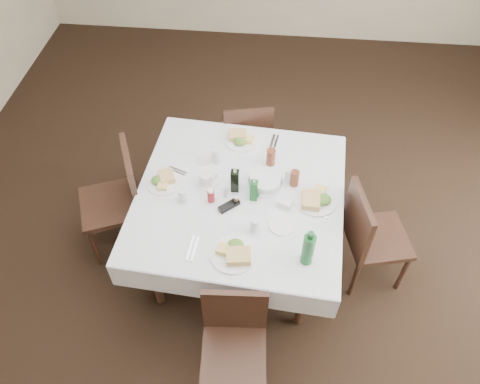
{
  "coord_description": "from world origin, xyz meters",
  "views": [
    {
      "loc": [
        0.01,
        -2.1,
        3.3
      ],
      "look_at": [
        -0.2,
        0.04,
        0.8
      ],
      "focal_mm": 35.0,
      "sensor_mm": 36.0,
      "label": 1
    }
  ],
  "objects_px": {
    "green_bottle": "(308,249)",
    "water_s": "(255,225)",
    "ketchup_bottle": "(211,196)",
    "coffee_mug": "(206,180)",
    "chair_south": "(234,336)",
    "chair_east": "(368,233)",
    "water_w": "(183,196)",
    "oil_cruet_green": "(254,190)",
    "chair_north": "(247,136)",
    "oil_cruet_dark": "(235,180)",
    "water_n": "(217,156)",
    "bread_basket": "(265,182)",
    "dining_table": "(240,200)",
    "water_e": "(290,176)",
    "chair_west": "(121,195)"
  },
  "relations": [
    {
      "from": "chair_south",
      "to": "oil_cruet_green",
      "type": "bearing_deg",
      "value": 87.36
    },
    {
      "from": "chair_east",
      "to": "water_e",
      "type": "height_order",
      "value": "chair_east"
    },
    {
      "from": "water_n",
      "to": "oil_cruet_dark",
      "type": "xyz_separation_m",
      "value": [
        0.17,
        -0.26,
        0.04
      ]
    },
    {
      "from": "green_bottle",
      "to": "water_s",
      "type": "bearing_deg",
      "value": 149.36
    },
    {
      "from": "water_w",
      "to": "ketchup_bottle",
      "type": "height_order",
      "value": "water_w"
    },
    {
      "from": "dining_table",
      "to": "ketchup_bottle",
      "type": "height_order",
      "value": "ketchup_bottle"
    },
    {
      "from": "water_w",
      "to": "coffee_mug",
      "type": "xyz_separation_m",
      "value": [
        0.14,
        0.17,
        -0.01
      ]
    },
    {
      "from": "oil_cruet_green",
      "to": "green_bottle",
      "type": "relative_size",
      "value": 0.73
    },
    {
      "from": "chair_west",
      "to": "coffee_mug",
      "type": "xyz_separation_m",
      "value": [
        0.69,
        -0.01,
        0.26
      ]
    },
    {
      "from": "green_bottle",
      "to": "oil_cruet_dark",
      "type": "bearing_deg",
      "value": 132.8
    },
    {
      "from": "water_s",
      "to": "bread_basket",
      "type": "height_order",
      "value": "water_s"
    },
    {
      "from": "oil_cruet_dark",
      "to": "water_s",
      "type": "bearing_deg",
      "value": -64.06
    },
    {
      "from": "chair_south",
      "to": "chair_east",
      "type": "height_order",
      "value": "chair_east"
    },
    {
      "from": "water_e",
      "to": "coffee_mug",
      "type": "distance_m",
      "value": 0.6
    },
    {
      "from": "chair_south",
      "to": "water_n",
      "type": "xyz_separation_m",
      "value": [
        -0.27,
        1.24,
        0.34
      ]
    },
    {
      "from": "chair_north",
      "to": "water_e",
      "type": "bearing_deg",
      "value": -63.26
    },
    {
      "from": "water_n",
      "to": "bread_basket",
      "type": "relative_size",
      "value": 0.53
    },
    {
      "from": "dining_table",
      "to": "chair_south",
      "type": "relative_size",
      "value": 1.84
    },
    {
      "from": "green_bottle",
      "to": "chair_south",
      "type": "bearing_deg",
      "value": -134.43
    },
    {
      "from": "chair_east",
      "to": "water_w",
      "type": "bearing_deg",
      "value": -179.07
    },
    {
      "from": "chair_north",
      "to": "chair_west",
      "type": "height_order",
      "value": "chair_west"
    },
    {
      "from": "bread_basket",
      "to": "chair_north",
      "type": "bearing_deg",
      "value": 103.98
    },
    {
      "from": "bread_basket",
      "to": "coffee_mug",
      "type": "distance_m",
      "value": 0.42
    },
    {
      "from": "oil_cruet_green",
      "to": "dining_table",
      "type": "bearing_deg",
      "value": 162.12
    },
    {
      "from": "chair_north",
      "to": "chair_west",
      "type": "xyz_separation_m",
      "value": [
        -0.91,
        -0.82,
        0.05
      ]
    },
    {
      "from": "water_n",
      "to": "water_e",
      "type": "height_order",
      "value": "water_n"
    },
    {
      "from": "water_w",
      "to": "oil_cruet_green",
      "type": "xyz_separation_m",
      "value": [
        0.49,
        0.07,
        0.04
      ]
    },
    {
      "from": "chair_east",
      "to": "oil_cruet_green",
      "type": "height_order",
      "value": "oil_cruet_green"
    },
    {
      "from": "chair_south",
      "to": "oil_cruet_dark",
      "type": "height_order",
      "value": "oil_cruet_dark"
    },
    {
      "from": "oil_cruet_dark",
      "to": "oil_cruet_green",
      "type": "distance_m",
      "value": 0.16
    },
    {
      "from": "chair_north",
      "to": "ketchup_bottle",
      "type": "height_order",
      "value": "same"
    },
    {
      "from": "ketchup_bottle",
      "to": "coffee_mug",
      "type": "distance_m",
      "value": 0.16
    },
    {
      "from": "chair_west",
      "to": "water_w",
      "type": "distance_m",
      "value": 0.64
    },
    {
      "from": "dining_table",
      "to": "chair_north",
      "type": "distance_m",
      "value": 0.92
    },
    {
      "from": "chair_east",
      "to": "chair_west",
      "type": "bearing_deg",
      "value": 175.01
    },
    {
      "from": "water_s",
      "to": "oil_cruet_dark",
      "type": "distance_m",
      "value": 0.39
    },
    {
      "from": "chair_north",
      "to": "water_w",
      "type": "xyz_separation_m",
      "value": [
        -0.36,
        -1.01,
        0.32
      ]
    },
    {
      "from": "dining_table",
      "to": "coffee_mug",
      "type": "height_order",
      "value": "coffee_mug"
    },
    {
      "from": "oil_cruet_green",
      "to": "ketchup_bottle",
      "type": "height_order",
      "value": "oil_cruet_green"
    },
    {
      "from": "chair_south",
      "to": "green_bottle",
      "type": "distance_m",
      "value": 0.72
    },
    {
      "from": "water_s",
      "to": "green_bottle",
      "type": "distance_m",
      "value": 0.4
    },
    {
      "from": "oil_cruet_green",
      "to": "ketchup_bottle",
      "type": "distance_m",
      "value": 0.3
    },
    {
      "from": "ketchup_bottle",
      "to": "green_bottle",
      "type": "xyz_separation_m",
      "value": [
        0.67,
        -0.43,
        0.08
      ]
    },
    {
      "from": "water_n",
      "to": "coffee_mug",
      "type": "distance_m",
      "value": 0.24
    },
    {
      "from": "chair_north",
      "to": "coffee_mug",
      "type": "bearing_deg",
      "value": -104.95
    },
    {
      "from": "dining_table",
      "to": "water_e",
      "type": "relative_size",
      "value": 14.04
    },
    {
      "from": "chair_south",
      "to": "chair_east",
      "type": "relative_size",
      "value": 0.92
    },
    {
      "from": "chair_south",
      "to": "coffee_mug",
      "type": "bearing_deg",
      "value": 107.03
    },
    {
      "from": "water_s",
      "to": "oil_cruet_dark",
      "type": "relative_size",
      "value": 0.51
    },
    {
      "from": "water_s",
      "to": "bread_basket",
      "type": "relative_size",
      "value": 0.49
    }
  ]
}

